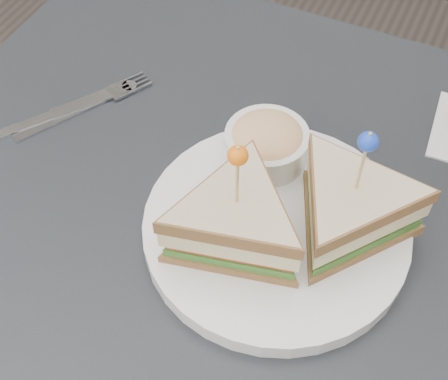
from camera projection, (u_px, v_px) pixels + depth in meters
The scene contains 4 objects.
table at pixel (213, 258), 0.75m from camera, with size 0.80×0.80×0.75m.
plate_meal at pixel (286, 210), 0.64m from camera, with size 0.36×0.36×0.17m.
cutlery_fork at pixel (90, 104), 0.80m from camera, with size 0.11×0.18×0.01m.
cutlery_knife at pixel (59, 113), 0.79m from camera, with size 0.13×0.17×0.01m.
Camera 1 is at (0.18, -0.35, 1.31)m, focal length 50.00 mm.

